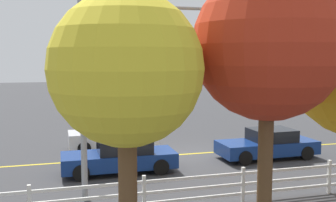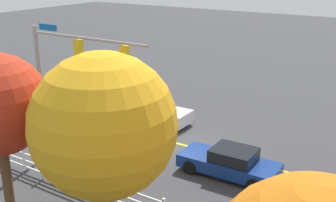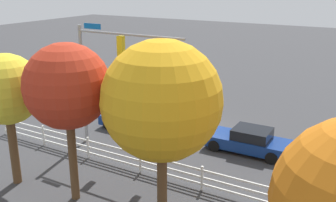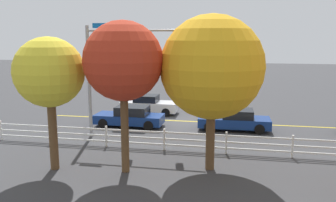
# 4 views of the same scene
# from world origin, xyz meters

# --- Properties ---
(ground_plane) EXTENTS (120.00, 120.00, 0.00)m
(ground_plane) POSITION_xyz_m (0.00, 0.00, 0.00)
(ground_plane) COLOR #38383A
(lane_center_stripe) EXTENTS (28.00, 0.16, 0.01)m
(lane_center_stripe) POSITION_xyz_m (-4.00, 0.00, 0.00)
(lane_center_stripe) COLOR gold
(lane_center_stripe) RESTS_ON ground_plane
(signal_assembly) EXTENTS (6.41, 0.38, 6.72)m
(signal_assembly) POSITION_xyz_m (3.18, 4.87, 4.70)
(signal_assembly) COLOR gray
(signal_assembly) RESTS_ON ground_plane
(car_0) EXTENTS (4.59, 1.93, 1.36)m
(car_0) POSITION_xyz_m (-3.43, 1.72, 0.65)
(car_0) COLOR navy
(car_0) RESTS_ON ground_plane
(car_2) EXTENTS (4.43, 1.85, 1.47)m
(car_2) POSITION_xyz_m (3.24, -2.01, 0.69)
(car_2) COLOR silver
(car_2) RESTS_ON ground_plane
(car_3) EXTENTS (4.58, 1.85, 1.39)m
(car_3) POSITION_xyz_m (3.50, 2.14, 0.67)
(car_3) COLOR navy
(car_3) RESTS_ON ground_plane
(white_rail_fence) EXTENTS (26.10, 0.10, 1.15)m
(white_rail_fence) POSITION_xyz_m (-3.00, 6.58, 0.60)
(white_rail_fence) COLOR white
(white_rail_fence) RESTS_ON ground_plane
(tree_0) EXTENTS (3.42, 3.42, 6.64)m
(tree_0) POSITION_xyz_m (1.36, 9.86, 4.90)
(tree_0) COLOR brown
(tree_0) RESTS_ON ground_plane
(tree_3) EXTENTS (3.07, 3.07, 5.96)m
(tree_3) POSITION_xyz_m (4.62, 10.18, 4.38)
(tree_3) COLOR brown
(tree_3) RESTS_ON ground_plane
(tree_4) EXTENTS (4.55, 4.55, 6.93)m
(tree_4) POSITION_xyz_m (-2.32, 8.85, 4.63)
(tree_4) COLOR brown
(tree_4) RESTS_ON ground_plane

